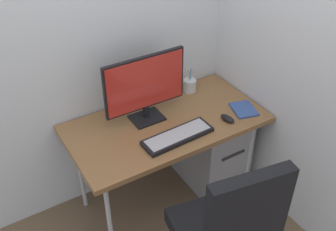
{
  "coord_description": "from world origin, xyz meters",
  "views": [
    {
      "loc": [
        -1.07,
        -1.78,
        2.26
      ],
      "look_at": [
        -0.03,
        -0.07,
        0.8
      ],
      "focal_mm": 42.7,
      "sensor_mm": 36.0,
      "label": 1
    }
  ],
  "objects_px": {
    "filing_cabinet": "(210,147)",
    "mouse": "(227,118)",
    "pen_holder": "(190,85)",
    "monitor": "(145,86)",
    "keyboard": "(178,136)",
    "notebook": "(244,109)"
  },
  "relations": [
    {
      "from": "filing_cabinet",
      "to": "mouse",
      "type": "xyz_separation_m",
      "value": [
        -0.05,
        -0.21,
        0.42
      ]
    },
    {
      "from": "filing_cabinet",
      "to": "pen_holder",
      "type": "height_order",
      "value": "pen_holder"
    },
    {
      "from": "monitor",
      "to": "mouse",
      "type": "distance_m",
      "value": 0.58
    },
    {
      "from": "pen_holder",
      "to": "monitor",
      "type": "bearing_deg",
      "value": -163.52
    },
    {
      "from": "monitor",
      "to": "mouse",
      "type": "xyz_separation_m",
      "value": [
        0.44,
        -0.3,
        -0.23
      ]
    },
    {
      "from": "keyboard",
      "to": "monitor",
      "type": "bearing_deg",
      "value": 102.78
    },
    {
      "from": "filing_cabinet",
      "to": "pen_holder",
      "type": "relative_size",
      "value": 3.41
    },
    {
      "from": "keyboard",
      "to": "mouse",
      "type": "relative_size",
      "value": 4.27
    },
    {
      "from": "keyboard",
      "to": "mouse",
      "type": "distance_m",
      "value": 0.37
    },
    {
      "from": "notebook",
      "to": "mouse",
      "type": "bearing_deg",
      "value": -152.43
    },
    {
      "from": "monitor",
      "to": "mouse",
      "type": "height_order",
      "value": "monitor"
    },
    {
      "from": "keyboard",
      "to": "pen_holder",
      "type": "relative_size",
      "value": 2.65
    },
    {
      "from": "filing_cabinet",
      "to": "keyboard",
      "type": "relative_size",
      "value": 1.29
    },
    {
      "from": "notebook",
      "to": "keyboard",
      "type": "bearing_deg",
      "value": -162.81
    },
    {
      "from": "monitor",
      "to": "pen_holder",
      "type": "xyz_separation_m",
      "value": [
        0.43,
        0.13,
        -0.2
      ]
    },
    {
      "from": "filing_cabinet",
      "to": "mouse",
      "type": "relative_size",
      "value": 5.5
    },
    {
      "from": "monitor",
      "to": "keyboard",
      "type": "bearing_deg",
      "value": -77.22
    },
    {
      "from": "mouse",
      "to": "notebook",
      "type": "bearing_deg",
      "value": 1.21
    },
    {
      "from": "mouse",
      "to": "pen_holder",
      "type": "xyz_separation_m",
      "value": [
        -0.01,
        0.43,
        0.03
      ]
    },
    {
      "from": "monitor",
      "to": "pen_holder",
      "type": "relative_size",
      "value": 3.15
    },
    {
      "from": "keyboard",
      "to": "mouse",
      "type": "xyz_separation_m",
      "value": [
        0.37,
        -0.02,
        0.0
      ]
    },
    {
      "from": "monitor",
      "to": "pen_holder",
      "type": "distance_m",
      "value": 0.49
    }
  ]
}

